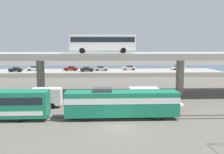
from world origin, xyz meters
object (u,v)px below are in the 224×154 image
object	(u,v)px
service_truck_west	(41,97)
parked_car_3	(87,69)
parked_car_0	(34,68)
parked_car_5	(129,68)
parked_car_2	(178,68)
parked_car_1	(16,69)
parked_car_6	(101,68)
train_locomotive	(127,102)
transit_bus_on_overpass	(103,42)
parked_car_4	(71,68)
service_truck_east	(149,96)

from	to	relation	value
service_truck_west	parked_car_3	world-z (taller)	service_truck_west
parked_car_0	parked_car_5	bearing A→B (deg)	-178.62
parked_car_0	parked_car_2	bearing A→B (deg)	-178.96
parked_car_3	parked_car_5	xyz separation A→B (m)	(14.12, 4.65, 0.00)
parked_car_1	parked_car_6	world-z (taller)	same
train_locomotive	transit_bus_on_overpass	distance (m)	16.58
service_truck_west	parked_car_4	xyz separation A→B (m)	(-0.45, 44.31, 0.56)
parked_car_0	parked_car_5	size ratio (longest dim) A/B	0.90
service_truck_west	parked_car_1	bearing A→B (deg)	-67.11
train_locomotive	service_truck_east	distance (m)	7.99
service_truck_east	parked_car_6	distance (m)	44.50
parked_car_4	parked_car_5	size ratio (longest dim) A/B	0.99
parked_car_5	parked_car_0	bearing A→B (deg)	1.38
transit_bus_on_overpass	parked_car_4	xyz separation A→B (m)	(-10.25, 37.02, -8.20)
parked_car_2	parked_car_5	distance (m)	16.93
parked_car_0	parked_car_3	bearing A→B (deg)	167.67
parked_car_2	parked_car_5	size ratio (longest dim) A/B	0.99
transit_bus_on_overpass	parked_car_4	distance (m)	39.28
train_locomotive	service_truck_west	size ratio (longest dim) A/B	2.35
service_truck_east	parked_car_4	size ratio (longest dim) A/B	1.49
service_truck_west	parked_car_4	size ratio (longest dim) A/B	1.49
train_locomotive	parked_car_4	bearing A→B (deg)	104.73
parked_car_0	parked_car_1	xyz separation A→B (m)	(-4.63, -3.81, -0.00)
parked_car_0	parked_car_3	size ratio (longest dim) A/B	1.01
service_truck_east	parked_car_2	bearing A→B (deg)	67.81
parked_car_4	parked_car_6	xyz separation A→B (m)	(9.96, -0.48, -0.00)
transit_bus_on_overpass	parked_car_5	xyz separation A→B (m)	(9.25, 38.66, -8.20)
parked_car_1	parked_car_4	world-z (taller)	same
transit_bus_on_overpass	service_truck_west	size ratio (longest dim) A/B	1.76
train_locomotive	parked_car_5	bearing A→B (deg)	83.42
parked_car_2	transit_bus_on_overpass	bearing A→B (deg)	-124.02
parked_car_1	parked_car_4	distance (m)	17.27
train_locomotive	parked_car_0	world-z (taller)	train_locomotive
parked_car_1	parked_car_4	size ratio (longest dim) A/B	0.89
parked_car_2	parked_car_5	world-z (taller)	same
parked_car_1	parked_car_4	bearing A→B (deg)	-170.22
parked_car_3	parked_car_1	bearing A→B (deg)	179.80
parked_car_6	train_locomotive	bearing A→B (deg)	-86.08
transit_bus_on_overpass	parked_car_3	xyz separation A→B (m)	(-4.87, 34.01, -8.20)
parked_car_6	parked_car_5	bearing A→B (deg)	12.53
parked_car_5	parked_car_6	world-z (taller)	same
parked_car_1	parked_car_5	distance (m)	36.80
parked_car_4	parked_car_6	bearing A→B (deg)	177.24
service_truck_east	parked_car_5	world-z (taller)	service_truck_east
train_locomotive	parked_car_1	bearing A→B (deg)	122.31
train_locomotive	service_truck_west	bearing A→B (deg)	152.45
service_truck_west	parked_car_0	size ratio (longest dim) A/B	1.63
parked_car_3	parked_car_0	bearing A→B (deg)	167.67
parked_car_5	parked_car_6	distance (m)	9.78
parked_car_1	service_truck_west	bearing A→B (deg)	112.89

